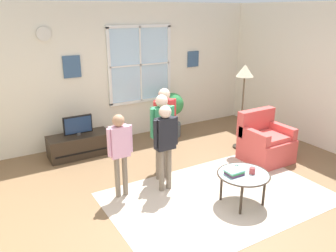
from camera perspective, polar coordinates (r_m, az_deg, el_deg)
The scene contains 16 objects.
ground_plane at distance 4.91m, azimuth 5.27°, elevation -12.42°, with size 6.87×6.38×0.02m, color brown.
back_wall at distance 6.90m, azimuth -8.77°, elevation 8.83°, with size 6.27×0.17×2.69m.
area_rug at distance 5.01m, azimuth 8.56°, elevation -11.71°, with size 3.10×2.04×0.01m, color #C6B29E.
tv_stand at distance 6.40m, azimuth -14.66°, elevation -3.13°, with size 1.11×0.48×0.40m.
television at distance 6.27m, azimuth -14.95°, elevation 0.17°, with size 0.52×0.08×0.36m.
armchair at distance 6.21m, azimuth 16.00°, elevation -2.71°, with size 0.76×0.74×0.87m.
coffee_table at distance 4.74m, azimuth 12.58°, elevation -8.18°, with size 0.72×0.72×0.45m.
book_stack at distance 4.67m, azimuth 11.11°, elevation -7.62°, with size 0.24×0.18×0.07m.
cup at distance 4.74m, azimuth 14.01°, elevation -7.30°, with size 0.08×0.08×0.09m, color #BF3F3F.
remote_near_books at distance 4.86m, azimuth 11.68°, elevation -6.88°, with size 0.04×0.14×0.02m, color black.
person_red_shirt at distance 5.49m, azimuth -0.62°, elevation 1.14°, with size 0.41×0.19×1.37m.
person_green_shirt at distance 5.13m, azimuth -1.05°, elevation -0.24°, with size 0.41×0.19×1.36m.
person_black_shirt at distance 4.80m, azimuth -0.48°, elevation -2.13°, with size 0.39×0.18×1.30m.
person_pink_shirt at distance 4.70m, azimuth -8.13°, elevation -3.42°, with size 0.37×0.17×1.23m.
potted_plant_by_window at distance 7.06m, azimuth 0.76°, elevation 2.58°, with size 0.46×0.46×0.93m.
floor_lamp at distance 6.39m, azimuth 12.74°, elevation 7.72°, with size 0.32×0.32×1.61m.
Camera 1 is at (-2.50, -3.37, 2.54)m, focal length 36.18 mm.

